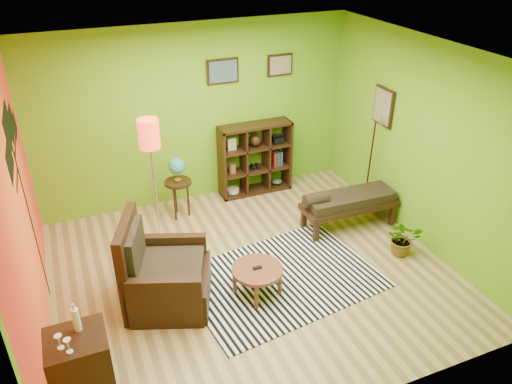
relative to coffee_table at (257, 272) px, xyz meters
name	(u,v)px	position (x,y,z in m)	size (l,w,h in m)	color
ground	(251,272)	(0.09, 0.42, -0.33)	(5.00, 5.00, 0.00)	tan
room_shell	(242,147)	(-0.01, 0.43, 1.47)	(5.04, 4.54, 2.82)	#64A215
zebra_rug	(282,278)	(0.40, 0.14, -0.32)	(2.40, 1.70, 0.01)	white
coffee_table	(257,272)	(0.00, 0.00, 0.00)	(0.62, 0.62, 0.40)	brown
armchair	(163,278)	(-1.09, 0.30, 0.02)	(1.20, 1.19, 1.15)	black
side_cabinet	(80,364)	(-2.11, -0.66, 0.01)	(0.57, 0.52, 0.99)	black
floor_lamp	(150,146)	(-0.86, 1.49, 1.20)	(0.28, 0.28, 1.89)	silver
globe_table	(177,173)	(-0.40, 2.14, 0.42)	(0.41, 0.41, 0.99)	black
cube_shelf	(256,158)	(1.00, 2.45, 0.27)	(1.20, 0.35, 1.20)	black
bench	(347,201)	(1.81, 0.91, 0.10)	(1.47, 0.56, 0.67)	black
potted_plant	(403,241)	(2.16, 0.01, -0.13)	(0.46, 0.51, 0.40)	#26661E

